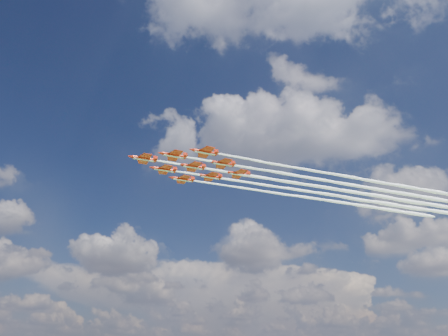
# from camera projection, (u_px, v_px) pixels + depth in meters

# --- Properties ---
(jet_lead) EXTENTS (106.02, 83.91, 2.60)m
(jet_lead) POSITION_uv_depth(u_px,v_px,m) (303.00, 184.00, 172.29)
(jet_lead) COLOR #B81E0A
(jet_row2_port) EXTENTS (106.02, 83.91, 2.60)m
(jet_row2_port) POSITION_uv_depth(u_px,v_px,m) (331.00, 182.00, 169.89)
(jet_row2_port) COLOR #B81E0A
(jet_row2_starb) EXTENTS (106.02, 83.91, 2.60)m
(jet_row2_starb) POSITION_uv_depth(u_px,v_px,m) (313.00, 192.00, 180.77)
(jet_row2_starb) COLOR #B81E0A
(jet_row3_port) EXTENTS (106.02, 83.91, 2.60)m
(jet_row3_port) POSITION_uv_depth(u_px,v_px,m) (360.00, 179.00, 167.50)
(jet_row3_port) COLOR #B81E0A
(jet_row3_centre) EXTENTS (106.02, 83.91, 2.60)m
(jet_row3_centre) POSITION_uv_depth(u_px,v_px,m) (340.00, 190.00, 178.37)
(jet_row3_centre) COLOR #B81E0A
(jet_row3_starb) EXTENTS (106.02, 83.91, 2.60)m
(jet_row3_starb) POSITION_uv_depth(u_px,v_px,m) (323.00, 200.00, 189.24)
(jet_row3_starb) COLOR #B81E0A
(jet_row4_port) EXTENTS (106.02, 83.91, 2.60)m
(jet_row4_port) POSITION_uv_depth(u_px,v_px,m) (369.00, 188.00, 175.97)
(jet_row4_port) COLOR #B81E0A
(jet_row4_starb) EXTENTS (106.02, 83.91, 2.60)m
(jet_row4_starb) POSITION_uv_depth(u_px,v_px,m) (349.00, 198.00, 186.84)
(jet_row4_starb) COLOR #B81E0A
(jet_tail) EXTENTS (106.02, 83.91, 2.60)m
(jet_tail) POSITION_uv_depth(u_px,v_px,m) (376.00, 196.00, 184.45)
(jet_tail) COLOR #B81E0A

